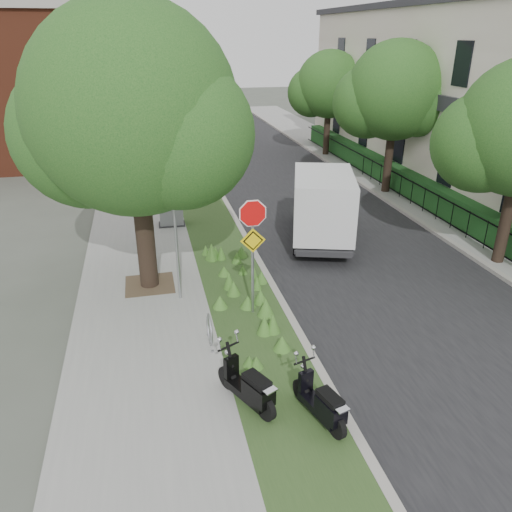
# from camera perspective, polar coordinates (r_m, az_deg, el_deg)

# --- Properties ---
(ground) EXTENTS (120.00, 120.00, 0.00)m
(ground) POSITION_cam_1_polar(r_m,az_deg,el_deg) (13.13, 6.24, -7.42)
(ground) COLOR #4C5147
(ground) RESTS_ON ground
(sidewalk_near) EXTENTS (3.50, 60.00, 0.12)m
(sidewalk_near) POSITION_cam_1_polar(r_m,az_deg,el_deg) (21.62, -13.30, 5.19)
(sidewalk_near) COLOR gray
(sidewalk_near) RESTS_ON ground
(verge) EXTENTS (2.00, 60.00, 0.12)m
(verge) POSITION_cam_1_polar(r_m,az_deg,el_deg) (21.74, -6.03, 5.82)
(verge) COLOR #2E4A1F
(verge) RESTS_ON ground
(kerb_near) EXTENTS (0.20, 60.00, 0.13)m
(kerb_near) POSITION_cam_1_polar(r_m,az_deg,el_deg) (21.87, -3.42, 6.04)
(kerb_near) COLOR #9E9991
(kerb_near) RESTS_ON ground
(road) EXTENTS (7.00, 60.00, 0.01)m
(road) POSITION_cam_1_polar(r_m,az_deg,el_deg) (22.69, 5.38, 6.49)
(road) COLOR black
(road) RESTS_ON ground
(kerb_far) EXTENTS (0.20, 60.00, 0.13)m
(kerb_far) POSITION_cam_1_polar(r_m,az_deg,el_deg) (23.97, 13.44, 7.04)
(kerb_far) COLOR #9E9991
(kerb_far) RESTS_ON ground
(footpath_far) EXTENTS (3.20, 60.00, 0.12)m
(footpath_far) POSITION_cam_1_polar(r_m,az_deg,el_deg) (24.75, 17.01, 7.16)
(footpath_far) COLOR gray
(footpath_far) RESTS_ON ground
(street_tree_main) EXTENTS (6.21, 5.54, 7.66)m
(street_tree_main) POSITION_cam_1_polar(r_m,az_deg,el_deg) (13.55, -14.14, 14.79)
(street_tree_main) COLOR black
(street_tree_main) RESTS_ON ground
(bare_post) EXTENTS (0.08, 0.08, 4.00)m
(bare_post) POSITION_cam_1_polar(r_m,az_deg,el_deg) (13.21, -9.18, 2.89)
(bare_post) COLOR #A5A8AD
(bare_post) RESTS_ON ground
(bike_hoop) EXTENTS (0.06, 0.78, 0.77)m
(bike_hoop) POSITION_cam_1_polar(r_m,az_deg,el_deg) (11.84, -5.31, -8.39)
(bike_hoop) COLOR #A5A8AD
(bike_hoop) RESTS_ON ground
(sign_assembly) EXTENTS (0.94, 0.08, 3.22)m
(sign_assembly) POSITION_cam_1_polar(r_m,az_deg,el_deg) (12.24, -0.37, 2.49)
(sign_assembly) COLOR #A5A8AD
(sign_assembly) RESTS_ON ground
(fence_far) EXTENTS (0.04, 24.00, 1.00)m
(fence_far) POSITION_cam_1_polar(r_m,az_deg,el_deg) (24.12, 15.09, 8.47)
(fence_far) COLOR black
(fence_far) RESTS_ON ground
(hedge_far) EXTENTS (1.00, 24.00, 1.10)m
(hedge_far) POSITION_cam_1_polar(r_m,az_deg,el_deg) (24.44, 16.56, 8.51)
(hedge_far) COLOR #18441A
(hedge_far) RESTS_ON footpath_far
(terrace_houses) EXTENTS (7.40, 26.40, 8.20)m
(terrace_houses) POSITION_cam_1_polar(r_m,az_deg,el_deg) (25.77, 24.82, 16.05)
(terrace_houses) COLOR beige
(terrace_houses) RESTS_ON ground
(brick_building) EXTENTS (9.40, 10.40, 8.30)m
(brick_building) POSITION_cam_1_polar(r_m,az_deg,el_deg) (33.12, -23.81, 17.66)
(brick_building) COLOR brown
(brick_building) RESTS_ON ground
(far_tree_b) EXTENTS (4.83, 4.31, 6.56)m
(far_tree_b) POSITION_cam_1_polar(r_m,az_deg,el_deg) (23.37, 15.45, 17.24)
(far_tree_b) COLOR black
(far_tree_b) RESTS_ON ground
(far_tree_c) EXTENTS (4.37, 3.89, 5.93)m
(far_tree_c) POSITION_cam_1_polar(r_m,az_deg,el_deg) (30.68, 8.24, 18.49)
(far_tree_c) COLOR black
(far_tree_c) RESTS_ON ground
(scooter_near) EXTENTS (0.91, 1.57, 0.81)m
(scooter_near) POSITION_cam_1_polar(r_m,az_deg,el_deg) (9.98, -0.49, -15.19)
(scooter_near) COLOR black
(scooter_near) RESTS_ON ground
(scooter_far) EXTENTS (0.63, 1.57, 0.77)m
(scooter_far) POSITION_cam_1_polar(r_m,az_deg,el_deg) (9.74, 7.80, -16.78)
(scooter_far) COLOR black
(scooter_far) RESTS_ON ground
(box_truck) EXTENTS (3.17, 5.12, 2.17)m
(box_truck) POSITION_cam_1_polar(r_m,az_deg,el_deg) (17.65, 7.58, 6.02)
(box_truck) COLOR #262628
(box_truck) RESTS_ON ground
(utility_cabinet) EXTENTS (1.01, 0.69, 1.32)m
(utility_cabinet) POSITION_cam_1_polar(r_m,az_deg,el_deg) (19.24, -9.71, 5.32)
(utility_cabinet) COLOR #262628
(utility_cabinet) RESTS_ON ground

